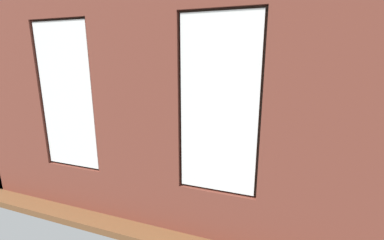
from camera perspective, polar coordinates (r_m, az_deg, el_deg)
ground_plane at (r=6.18m, az=1.73°, el=-8.12°), size 6.28×6.09×0.10m
brick_wall_with_windows at (r=3.34m, az=-12.37°, el=4.93°), size 5.68×0.30×3.53m
white_wall_right at (r=6.97m, az=-21.34°, el=8.82°), size 0.10×5.09×3.53m
couch_by_window at (r=4.43m, az=-9.83°, el=-12.14°), size 1.83×0.87×0.80m
couch_left at (r=5.73m, az=22.45°, el=-6.92°), size 0.98×1.78×0.80m
coffee_table at (r=6.24m, az=0.70°, el=-3.58°), size 1.24×0.76×0.46m
cup_ceramic at (r=6.23m, az=4.07°, el=-2.63°), size 0.07×0.07×0.09m
candle_jar at (r=6.34m, az=-0.34°, el=-2.26°), size 0.08×0.08×0.10m
table_plant_small at (r=6.19m, az=0.71°, el=-2.05°), size 0.13×0.13×0.21m
remote_black at (r=6.08m, az=1.18°, el=-3.32°), size 0.12×0.17×0.02m
remote_silver at (r=6.24m, az=-2.86°, el=-2.90°), size 0.08×0.18×0.02m
media_console at (r=7.24m, az=-17.22°, el=-3.02°), size 1.03×0.42×0.48m
tv_flatscreen at (r=7.09m, az=-17.57°, el=1.98°), size 1.12×0.20×0.80m
papasan_chair at (r=7.51m, az=4.87°, el=-0.37°), size 1.02×1.02×0.66m
potted_plant_corner_far_left at (r=3.73m, az=26.53°, el=-12.47°), size 0.81×0.86×1.08m
potted_plant_corner_near_left at (r=7.70m, az=23.14°, el=0.92°), size 1.10×1.09×1.29m
potted_plant_by_left_couch at (r=6.98m, az=18.74°, el=-3.40°), size 0.22×0.22×0.43m
potted_plant_beside_window_right at (r=4.88m, az=-23.94°, el=-3.44°), size 1.00×1.11×1.53m
potted_plant_near_tv at (r=6.09m, az=-18.78°, el=-2.13°), size 0.99×0.99×1.31m
potted_plant_between_couches at (r=3.88m, az=8.53°, el=-10.23°), size 0.80×0.82×1.19m
potted_plant_mid_room_small at (r=6.93m, az=9.10°, el=-2.89°), size 0.26×0.26×0.45m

